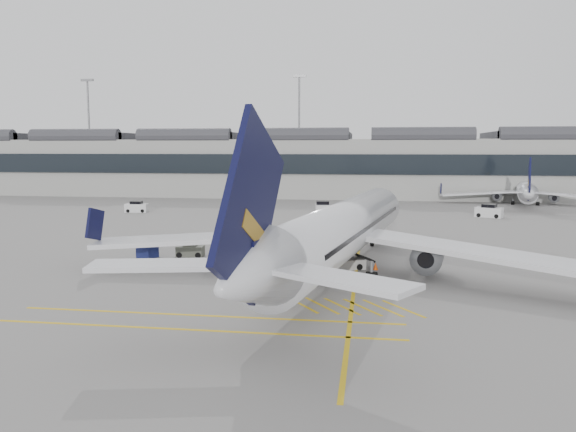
# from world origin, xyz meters

# --- Properties ---
(ground) EXTENTS (220.00, 220.00, 0.00)m
(ground) POSITION_xyz_m (0.00, 0.00, 0.00)
(ground) COLOR gray
(ground) RESTS_ON ground
(terminal) EXTENTS (200.00, 20.45, 12.40)m
(terminal) POSITION_xyz_m (0.00, 71.93, 6.14)
(terminal) COLOR #9E9E99
(terminal) RESTS_ON ground
(light_masts) EXTENTS (113.00, 0.60, 25.45)m
(light_masts) POSITION_xyz_m (-1.67, 86.00, 14.49)
(light_masts) COLOR slate
(light_masts) RESTS_ON ground
(apron_markings) EXTENTS (0.25, 60.00, 0.01)m
(apron_markings) POSITION_xyz_m (10.00, 10.00, 0.01)
(apron_markings) COLOR gold
(apron_markings) RESTS_ON ground
(airliner_main) EXTENTS (38.12, 42.01, 11.26)m
(airliner_main) POSITION_xyz_m (8.88, 1.31, 3.31)
(airliner_main) COLOR silver
(airliner_main) RESTS_ON ground
(airliner_far) EXTENTS (27.11, 29.93, 8.07)m
(airliner_far) POSITION_xyz_m (36.75, 59.00, 2.37)
(airliner_far) COLOR silver
(airliner_far) RESTS_ON ground
(belt_loader) EXTENTS (5.26, 3.31, 2.10)m
(belt_loader) POSITION_xyz_m (8.39, 3.32, 0.61)
(belt_loader) COLOR #B7B5AE
(belt_loader) RESTS_ON ground
(baggage_cart_a) EXTENTS (1.86, 1.54, 1.92)m
(baggage_cart_a) POSITION_xyz_m (5.73, 5.20, 1.03)
(baggage_cart_a) COLOR gray
(baggage_cart_a) RESTS_ON ground
(baggage_cart_b) EXTENTS (2.23, 2.01, 1.95)m
(baggage_cart_b) POSITION_xyz_m (4.63, 3.51, 1.05)
(baggage_cart_b) COLOR gray
(baggage_cart_b) RESTS_ON ground
(baggage_cart_c) EXTENTS (1.80, 1.56, 1.72)m
(baggage_cart_c) POSITION_xyz_m (0.12, 2.82, 0.92)
(baggage_cart_c) COLOR gray
(baggage_cart_c) RESTS_ON ground
(baggage_cart_d) EXTENTS (1.93, 1.78, 1.65)m
(baggage_cart_d) POSITION_xyz_m (-7.48, 4.52, 0.88)
(baggage_cart_d) COLOR gray
(baggage_cart_d) RESTS_ON ground
(ramp_agent_a) EXTENTS (0.71, 0.60, 1.65)m
(ramp_agent_a) POSITION_xyz_m (6.60, 7.05, 0.82)
(ramp_agent_a) COLOR #F1450C
(ramp_agent_a) RESTS_ON ground
(ramp_agent_b) EXTENTS (1.03, 0.90, 1.82)m
(ramp_agent_b) POSITION_xyz_m (6.44, 7.74, 0.91)
(ramp_agent_b) COLOR red
(ramp_agent_b) RESTS_ON ground
(pushback_tug) EXTENTS (2.37, 1.56, 1.28)m
(pushback_tug) POSITION_xyz_m (-4.39, 6.52, 0.57)
(pushback_tug) COLOR #525548
(pushback_tug) RESTS_ON ground
(safety_cone_nose) EXTENTS (0.35, 0.35, 0.49)m
(safety_cone_nose) POSITION_xyz_m (8.27, 22.73, 0.24)
(safety_cone_nose) COLOR #F24C0A
(safety_cone_nose) RESTS_ON ground
(safety_cone_engine) EXTENTS (0.40, 0.40, 0.56)m
(safety_cone_engine) POSITION_xyz_m (11.47, 3.56, 0.28)
(safety_cone_engine) COLOR #F24C0A
(safety_cone_engine) RESTS_ON ground
(service_van_left) EXTENTS (3.35, 1.98, 1.63)m
(service_van_left) POSITION_xyz_m (-23.06, 38.31, 0.73)
(service_van_left) COLOR silver
(service_van_left) RESTS_ON ground
(service_van_mid) EXTENTS (2.37, 3.99, 1.94)m
(service_van_mid) POSITION_xyz_m (4.30, 39.33, 0.87)
(service_van_mid) COLOR silver
(service_van_mid) RESTS_ON ground
(service_van_right) EXTENTS (3.90, 3.05, 1.79)m
(service_van_right) POSITION_xyz_m (27.07, 39.53, 0.80)
(service_van_right) COLOR silver
(service_van_right) RESTS_ON ground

